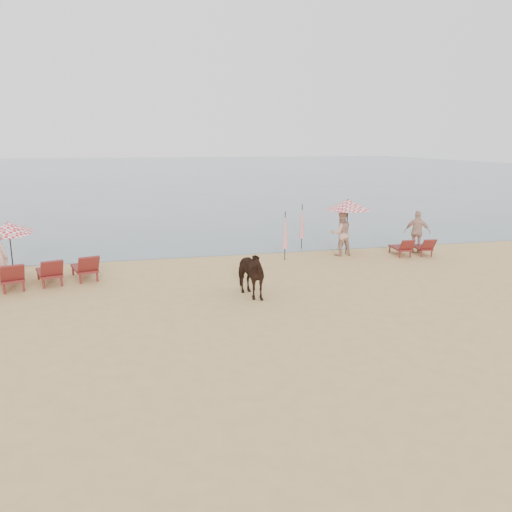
{
  "coord_description": "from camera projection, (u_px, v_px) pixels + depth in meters",
  "views": [
    {
      "loc": [
        -3.83,
        -11.08,
        4.91
      ],
      "look_at": [
        0.0,
        5.0,
        1.1
      ],
      "focal_mm": 35.0,
      "sensor_mm": 36.0,
      "label": 1
    }
  ],
  "objects": [
    {
      "name": "sea",
      "position": [
        158.0,
        170.0,
        88.31
      ],
      "size": [
        160.0,
        140.0,
        0.06
      ],
      "primitive_type": "cube",
      "color": "#51606B",
      "rests_on": "ground"
    },
    {
      "name": "umbrella_open_left_b",
      "position": [
        9.0,
        228.0,
        18.12
      ],
      "size": [
        1.67,
        1.71,
        2.13
      ],
      "rotation": [
        0.0,
        0.0,
        0.13
      ],
      "color": "black",
      "rests_on": "ground"
    },
    {
      "name": "umbrella_closed_right",
      "position": [
        302.0,
        222.0,
        23.05
      ],
      "size": [
        0.25,
        0.25,
        2.09
      ],
      "rotation": [
        0.0,
        0.0,
        -0.21
      ],
      "color": "black",
      "rests_on": "ground"
    },
    {
      "name": "beachgoer_left",
      "position": [
        0.0,
        258.0,
        17.56
      ],
      "size": [
        0.78,
        0.72,
        1.8
      ],
      "primitive_type": "imported",
      "rotation": [
        0.0,
        0.0,
        2.55
      ],
      "color": "tan",
      "rests_on": "ground"
    },
    {
      "name": "beachgoer_right_a",
      "position": [
        341.0,
        233.0,
        21.79
      ],
      "size": [
        1.0,
        0.8,
        1.98
      ],
      "primitive_type": "imported",
      "rotation": [
        0.0,
        0.0,
        3.2
      ],
      "color": "tan",
      "rests_on": "ground"
    },
    {
      "name": "umbrella_open_right",
      "position": [
        348.0,
        205.0,
        21.79
      ],
      "size": [
        2.01,
        2.01,
        2.45
      ],
      "rotation": [
        0.0,
        0.0,
        -0.27
      ],
      "color": "black",
      "rests_on": "ground"
    },
    {
      "name": "lounger_cluster_left",
      "position": [
        31.0,
        274.0,
        17.1
      ],
      "size": [
        4.68,
        3.0,
        0.69
      ],
      "rotation": [
        0.0,
        0.0,
        0.29
      ],
      "color": "maroon",
      "rests_on": "ground"
    },
    {
      "name": "cow",
      "position": [
        247.0,
        273.0,
        15.98
      ],
      "size": [
        1.3,
        2.01,
        1.57
      ],
      "primitive_type": "imported",
      "rotation": [
        0.0,
        0.0,
        0.26
      ],
      "color": "black",
      "rests_on": "ground"
    },
    {
      "name": "ground",
      "position": [
        302.0,
        342.0,
        12.47
      ],
      "size": [
        120.0,
        120.0,
        0.0
      ],
      "primitive_type": "plane",
      "color": "tan",
      "rests_on": "ground"
    },
    {
      "name": "beachgoer_right_b",
      "position": [
        417.0,
        232.0,
        22.35
      ],
      "size": [
        1.19,
        0.97,
        1.89
      ],
      "primitive_type": "imported",
      "rotation": [
        0.0,
        0.0,
        2.6
      ],
      "color": "tan",
      "rests_on": "ground"
    },
    {
      "name": "umbrella_closed_left",
      "position": [
        285.0,
        230.0,
        20.85
      ],
      "size": [
        0.25,
        0.25,
        2.07
      ],
      "rotation": [
        0.0,
        0.0,
        -0.42
      ],
      "color": "black",
      "rests_on": "ground"
    },
    {
      "name": "lounger_cluster_right",
      "position": [
        413.0,
        247.0,
        21.86
      ],
      "size": [
        1.69,
        1.64,
        0.56
      ],
      "rotation": [
        0.0,
        0.0,
        -0.1
      ],
      "color": "maroon",
      "rests_on": "ground"
    }
  ]
}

